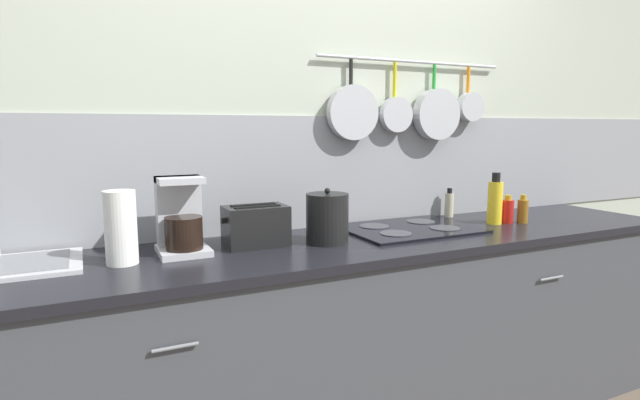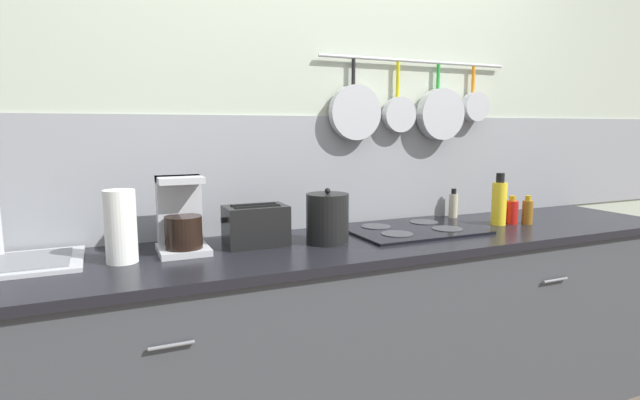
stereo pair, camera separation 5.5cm
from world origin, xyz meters
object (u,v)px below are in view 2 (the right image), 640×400
Objects in this scene: bottle_hot_sauce at (453,205)px; bottle_olive_oil at (527,211)px; paper_towel_roll at (121,226)px; toaster at (256,225)px; kettle at (327,218)px; bottle_vinegar at (499,202)px; bottle_sesame_oil at (512,212)px; coffee_maker at (181,220)px.

bottle_hot_sauce is 0.37m from bottle_olive_oil.
paper_towel_roll is 1.69× the size of bottle_hot_sauce.
kettle is at bearing -14.51° from toaster.
paper_towel_roll is at bearing 178.36° from bottle_olive_oil.
bottle_hot_sauce is 0.27m from bottle_vinegar.
bottle_vinegar is at bearing 172.94° from bottle_sesame_oil.
coffee_maker reaches higher than bottle_hot_sauce.
kettle is at bearing -163.00° from bottle_hot_sauce.
coffee_maker is at bearing 19.90° from paper_towel_roll.
coffee_maker is at bearing 176.60° from bottle_vinegar.
bottle_vinegar is (0.07, -0.25, 0.04)m from bottle_hot_sauce.
toaster is at bearing 165.49° from kettle.
kettle is (0.57, -0.10, -0.02)m from coffee_maker.
paper_towel_roll is 1.80m from bottle_sesame_oil.
bottle_olive_oil is at bearing -4.60° from toaster.
kettle is at bearing 178.10° from bottle_olive_oil.
bottle_hot_sauce is at bearing 8.42° from paper_towel_roll.
paper_towel_roll is 0.23m from coffee_maker.
toaster is 1.15× the size of kettle.
toaster is (0.51, 0.06, -0.05)m from paper_towel_roll.
toaster reaches higher than bottle_olive_oil.
coffee_maker is 2.08× the size of bottle_sesame_oil.
bottle_olive_oil is (1.08, -0.04, -0.04)m from kettle.
paper_towel_roll is 1.87m from bottle_olive_oil.
kettle is 1.08m from bottle_olive_oil.
toaster reaches higher than bottle_hot_sauce.
bottle_vinegar is (1.51, -0.09, -0.01)m from coffee_maker.
bottle_vinegar is 0.16m from bottle_olive_oil.
paper_towel_roll is 1.02× the size of bottle_vinegar.
paper_towel_roll is at bearing 179.67° from bottle_vinegar.
paper_towel_roll reaches higher than bottle_olive_oil.
toaster is 1.37m from bottle_olive_oil.
paper_towel_roll reaches higher than bottle_hot_sauce.
paper_towel_roll is 0.98× the size of toaster.
bottle_olive_oil is (1.65, -0.13, -0.06)m from coffee_maker.
coffee_maker reaches higher than bottle_vinegar.
coffee_maker is at bearing 175.39° from bottle_olive_oil.
kettle is at bearing 179.91° from bottle_sesame_oil.
toaster is at bearing 176.66° from bottle_sesame_oil.
bottle_vinegar is 1.79× the size of bottle_olive_oil.
kettle is (0.29, -0.07, 0.02)m from toaster.
kettle is at bearing -179.51° from bottle_vinegar.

